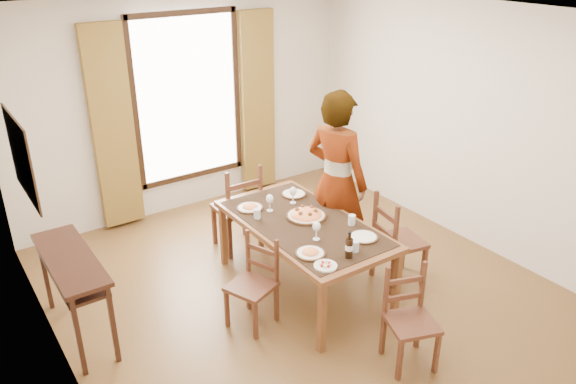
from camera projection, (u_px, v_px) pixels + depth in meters
ground at (302, 291)px, 5.70m from camera, size 5.00×5.00×0.00m
room_shell at (296, 144)px, 5.15m from camera, size 4.60×5.10×2.74m
console_table at (71, 268)px, 4.82m from camera, size 0.38×1.20×0.80m
dining_table at (304, 228)px, 5.47m from camera, size 0.99×1.86×0.76m
chair_west at (253, 285)px, 5.09m from camera, size 0.49×0.49×0.86m
chair_north at (238, 210)px, 6.29m from camera, size 0.48×0.48×1.04m
chair_south at (410, 321)px, 4.61m from camera, size 0.49×0.49×0.86m
chair_east at (397, 243)px, 5.68m from camera, size 0.51×0.51×0.98m
man at (336, 182)px, 5.80m from camera, size 0.97×0.86×1.94m
plate_sw at (310, 252)px, 4.88m from camera, size 0.27×0.27×0.05m
plate_se at (364, 235)px, 5.14m from camera, size 0.27×0.27×0.05m
plate_nw at (250, 206)px, 5.70m from camera, size 0.27×0.27×0.05m
plate_ne at (294, 193)px, 6.00m from camera, size 0.27×0.27×0.05m
pasta_platter at (306, 213)px, 5.52m from camera, size 0.40×0.40×0.10m
caprese_plate at (325, 265)px, 4.70m from camera, size 0.20×0.20×0.04m
wine_glass_a at (316, 231)px, 5.09m from camera, size 0.08×0.08×0.18m
wine_glass_b at (293, 195)px, 5.79m from camera, size 0.08×0.08×0.18m
wine_glass_c at (270, 203)px, 5.63m from camera, size 0.08×0.08×0.18m
tumbler_a at (352, 220)px, 5.38m from camera, size 0.07×0.07×0.10m
tumbler_b at (257, 214)px, 5.50m from camera, size 0.07×0.07×0.10m
tumbler_c at (355, 246)px, 4.92m from camera, size 0.07×0.07×0.10m
wine_bottle at (349, 245)px, 4.80m from camera, size 0.07×0.07×0.25m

